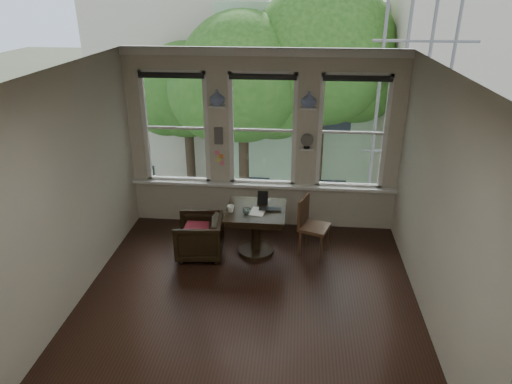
# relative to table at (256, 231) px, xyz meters

# --- Properties ---
(ground) EXTENTS (4.50, 4.50, 0.00)m
(ground) POSITION_rel_table_xyz_m (0.02, -1.22, -0.38)
(ground) COLOR black
(ground) RESTS_ON ground
(ceiling) EXTENTS (4.50, 4.50, 0.00)m
(ceiling) POSITION_rel_table_xyz_m (0.02, -1.22, 2.62)
(ceiling) COLOR silver
(ceiling) RESTS_ON ground
(wall_back) EXTENTS (4.50, 0.00, 4.50)m
(wall_back) POSITION_rel_table_xyz_m (0.02, 1.03, 1.12)
(wall_back) COLOR #BBB2A0
(wall_back) RESTS_ON ground
(wall_front) EXTENTS (4.50, 0.00, 4.50)m
(wall_front) POSITION_rel_table_xyz_m (0.02, -3.47, 1.12)
(wall_front) COLOR #BBB2A0
(wall_front) RESTS_ON ground
(wall_left) EXTENTS (0.00, 4.50, 4.50)m
(wall_left) POSITION_rel_table_xyz_m (-2.23, -1.22, 1.12)
(wall_left) COLOR #BBB2A0
(wall_left) RESTS_ON ground
(wall_right) EXTENTS (0.00, 4.50, 4.50)m
(wall_right) POSITION_rel_table_xyz_m (2.27, -1.22, 1.12)
(wall_right) COLOR #BBB2A0
(wall_right) RESTS_ON ground
(window_left) EXTENTS (1.10, 0.12, 1.90)m
(window_left) POSITION_rel_table_xyz_m (-1.43, 1.03, 1.32)
(window_left) COLOR white
(window_left) RESTS_ON ground
(window_center) EXTENTS (1.10, 0.12, 1.90)m
(window_center) POSITION_rel_table_xyz_m (0.02, 1.03, 1.32)
(window_center) COLOR white
(window_center) RESTS_ON ground
(window_right) EXTENTS (1.10, 0.12, 1.90)m
(window_right) POSITION_rel_table_xyz_m (1.47, 1.03, 1.32)
(window_right) COLOR white
(window_right) RESTS_ON ground
(shelf_left) EXTENTS (0.26, 0.16, 0.03)m
(shelf_left) POSITION_rel_table_xyz_m (-0.71, 0.93, 1.73)
(shelf_left) COLOR white
(shelf_left) RESTS_ON ground
(shelf_right) EXTENTS (0.26, 0.16, 0.03)m
(shelf_right) POSITION_rel_table_xyz_m (0.74, 0.93, 1.73)
(shelf_right) COLOR white
(shelf_right) RESTS_ON ground
(intercom) EXTENTS (0.14, 0.06, 0.28)m
(intercom) POSITION_rel_table_xyz_m (-0.71, 0.96, 1.23)
(intercom) COLOR #59544F
(intercom) RESTS_ON ground
(sticky_notes) EXTENTS (0.16, 0.01, 0.24)m
(sticky_notes) POSITION_rel_table_xyz_m (-0.71, 0.97, 0.88)
(sticky_notes) COLOR pink
(sticky_notes) RESTS_ON ground
(desk_fan) EXTENTS (0.20, 0.20, 0.24)m
(desk_fan) POSITION_rel_table_xyz_m (0.74, 0.91, 1.16)
(desk_fan) COLOR #59544F
(desk_fan) RESTS_ON ground
(vase_left) EXTENTS (0.24, 0.24, 0.25)m
(vase_left) POSITION_rel_table_xyz_m (-0.71, 0.93, 1.86)
(vase_left) COLOR silver
(vase_left) RESTS_ON shelf_left
(vase_right) EXTENTS (0.24, 0.24, 0.25)m
(vase_right) POSITION_rel_table_xyz_m (0.74, 0.93, 1.86)
(vase_right) COLOR silver
(vase_right) RESTS_ON shelf_right
(table) EXTENTS (0.90, 0.90, 0.75)m
(table) POSITION_rel_table_xyz_m (0.00, 0.00, 0.00)
(table) COLOR black
(table) RESTS_ON ground
(armchair_left) EXTENTS (0.76, 0.74, 0.64)m
(armchair_left) POSITION_rel_table_xyz_m (-0.86, -0.17, -0.05)
(armchair_left) COLOR black
(armchair_left) RESTS_ON ground
(cushion_red) EXTENTS (0.45, 0.45, 0.06)m
(cushion_red) POSITION_rel_table_xyz_m (-0.86, -0.17, 0.08)
(cushion_red) COLOR maroon
(cushion_red) RESTS_ON armchair_left
(side_chair_right) EXTENTS (0.54, 0.54, 0.92)m
(side_chair_right) POSITION_rel_table_xyz_m (0.90, 0.06, 0.09)
(side_chair_right) COLOR #462819
(side_chair_right) RESTS_ON ground
(laptop) EXTENTS (0.35, 0.23, 0.03)m
(laptop) POSITION_rel_table_xyz_m (0.22, -0.05, 0.39)
(laptop) COLOR black
(laptop) RESTS_ON table
(mug) EXTENTS (0.14, 0.14, 0.10)m
(mug) POSITION_rel_table_xyz_m (-0.37, -0.12, 0.43)
(mug) COLOR white
(mug) RESTS_ON table
(drinking_glass) EXTENTS (0.15, 0.15, 0.09)m
(drinking_glass) POSITION_rel_table_xyz_m (-0.12, -0.18, 0.42)
(drinking_glass) COLOR white
(drinking_glass) RESTS_ON table
(tablet) EXTENTS (0.16, 0.08, 0.22)m
(tablet) POSITION_rel_table_xyz_m (0.09, 0.19, 0.48)
(tablet) COLOR black
(tablet) RESTS_ON table
(papers) EXTENTS (0.27, 0.34, 0.00)m
(papers) POSITION_rel_table_xyz_m (0.04, -0.08, 0.38)
(papers) COLOR silver
(papers) RESTS_ON table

